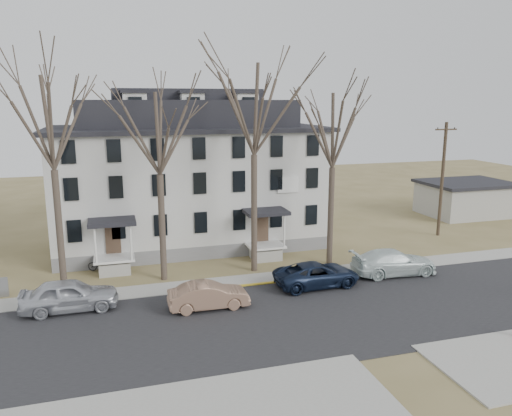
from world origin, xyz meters
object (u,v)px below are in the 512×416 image
object	(u,v)px
bicycle_left	(101,265)
boarding_house	(189,176)
car_white	(394,263)
tree_center	(254,102)
tree_mid_right	(334,125)
car_silver	(69,296)
utility_pole_far	(442,178)
tree_far_left	(50,116)
car_navy	(317,275)
car_tan	(209,296)
tree_mid_left	(158,128)

from	to	relation	value
bicycle_left	boarding_house	bearing A→B (deg)	-27.39
car_white	tree_center	bearing A→B (deg)	71.55
tree_mid_right	car_silver	world-z (taller)	tree_mid_right
tree_center	utility_pole_far	xyz separation A→B (m)	(17.50, 4.20, -6.18)
tree_far_left	car_silver	world-z (taller)	tree_far_left
boarding_house	car_white	bearing A→B (deg)	-45.03
car_white	bicycle_left	xyz separation A→B (m)	(-18.41, 6.02, -0.34)
boarding_house	bicycle_left	bearing A→B (deg)	-141.24
tree_center	car_navy	distance (m)	11.43
boarding_house	car_white	xyz separation A→B (m)	(11.53, -11.54, -4.56)
car_navy	car_tan	bearing A→B (deg)	99.38
bicycle_left	tree_far_left	bearing A→B (deg)	164.98
tree_mid_left	car_white	world-z (taller)	tree_mid_left
tree_mid_right	utility_pole_far	bearing A→B (deg)	19.29
tree_far_left	tree_center	xyz separation A→B (m)	(12.00, 0.00, 0.74)
tree_far_left	car_white	xyz separation A→B (m)	(20.53, -3.39, -9.53)
utility_pole_far	car_tan	distance (m)	24.04
tree_mid_right	car_silver	size ratio (longest dim) A/B	2.50
car_navy	car_silver	bearing A→B (deg)	86.12
car_silver	car_white	bearing A→B (deg)	-89.68
tree_far_left	car_tan	world-z (taller)	tree_far_left
tree_mid_left	utility_pole_far	xyz separation A→B (m)	(23.50, 4.20, -4.70)
tree_mid_left	car_white	xyz separation A→B (m)	(14.53, -3.39, -8.78)
tree_mid_left	bicycle_left	bearing A→B (deg)	145.85
tree_mid_right	tree_far_left	bearing A→B (deg)	180.00
boarding_house	car_white	size ratio (longest dim) A/B	3.69
tree_far_left	tree_mid_left	size ratio (longest dim) A/B	1.08
car_silver	bicycle_left	distance (m)	6.32
boarding_house	tree_mid_left	distance (m)	9.66
car_tan	tree_center	bearing A→B (deg)	-37.45
boarding_house	car_tan	distance (m)	14.32
car_white	tree_far_left	bearing A→B (deg)	83.84
tree_mid_left	tree_mid_right	size ratio (longest dim) A/B	1.00
tree_center	tree_mid_right	distance (m)	5.70
car_silver	bicycle_left	size ratio (longest dim) A/B	2.83
boarding_house	utility_pole_far	world-z (taller)	boarding_house
boarding_house	tree_center	world-z (taller)	tree_center
utility_pole_far	car_silver	xyz separation A→B (m)	(-28.93, -7.68, -4.04)
tree_mid_left	boarding_house	bearing A→B (deg)	69.80
bicycle_left	tree_center	bearing A→B (deg)	-81.07
car_white	car_tan	bearing A→B (deg)	101.96
tree_center	car_navy	xyz separation A→B (m)	(2.87, -3.90, -10.35)
boarding_house	tree_mid_right	bearing A→B (deg)	-43.81
boarding_house	utility_pole_far	distance (m)	20.88
tree_far_left	tree_mid_right	xyz separation A→B (m)	(17.50, 0.00, -0.74)
utility_pole_far	bicycle_left	distance (m)	27.78
car_tan	bicycle_left	bearing A→B (deg)	36.11
tree_far_left	car_navy	distance (m)	18.13
boarding_house	bicycle_left	world-z (taller)	boarding_house
tree_mid_right	car_navy	size ratio (longest dim) A/B	2.41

